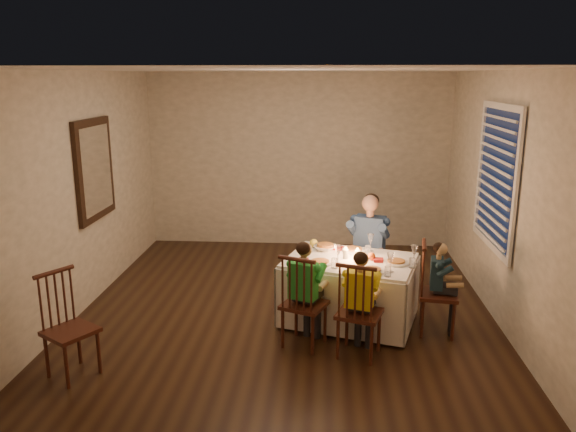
# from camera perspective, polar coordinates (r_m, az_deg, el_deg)

# --- Properties ---
(ground) EXTENTS (5.00, 5.00, 0.00)m
(ground) POSITION_cam_1_polar(r_m,az_deg,el_deg) (6.41, -0.16, -9.27)
(ground) COLOR black
(ground) RESTS_ON ground
(wall_left) EXTENTS (0.02, 5.00, 2.60)m
(wall_left) POSITION_cam_1_polar(r_m,az_deg,el_deg) (6.57, -20.17, 2.31)
(wall_left) COLOR silver
(wall_left) RESTS_ON ground
(wall_right) EXTENTS (0.02, 5.00, 2.60)m
(wall_right) POSITION_cam_1_polar(r_m,az_deg,el_deg) (6.28, 20.79, 1.75)
(wall_right) COLOR silver
(wall_right) RESTS_ON ground
(wall_back) EXTENTS (4.50, 0.02, 2.60)m
(wall_back) POSITION_cam_1_polar(r_m,az_deg,el_deg) (8.47, 1.02, 5.65)
(wall_back) COLOR silver
(wall_back) RESTS_ON ground
(ceiling) EXTENTS (5.00, 5.00, 0.00)m
(ceiling) POSITION_cam_1_polar(r_m,az_deg,el_deg) (5.89, -0.17, 14.65)
(ceiling) COLOR white
(ceiling) RESTS_ON wall_back
(dining_table) EXTENTS (1.54, 1.29, 0.66)m
(dining_table) POSITION_cam_1_polar(r_m,az_deg,el_deg) (5.94, 6.29, -6.19)
(dining_table) COLOR white
(dining_table) RESTS_ON ground
(chair_adult) EXTENTS (0.48, 0.47, 0.94)m
(chair_adult) POSITION_cam_1_polar(r_m,az_deg,el_deg) (6.76, 8.01, -8.14)
(chair_adult) COLOR #371B0F
(chair_adult) RESTS_ON ground
(chair_near_left) EXTENTS (0.50, 0.49, 0.94)m
(chair_near_left) POSITION_cam_1_polar(r_m,az_deg,el_deg) (5.60, 1.63, -12.92)
(chair_near_left) COLOR #371B0F
(chair_near_left) RESTS_ON ground
(chair_near_right) EXTENTS (0.48, 0.47, 0.94)m
(chair_near_right) POSITION_cam_1_polar(r_m,az_deg,el_deg) (5.46, 7.12, -13.81)
(chair_near_right) COLOR #371B0F
(chair_near_right) RESTS_ON ground
(chair_end) EXTENTS (0.42, 0.44, 0.94)m
(chair_end) POSITION_cam_1_polar(r_m,az_deg,el_deg) (6.03, 14.77, -11.35)
(chair_end) COLOR #371B0F
(chair_end) RESTS_ON ground
(chair_extra) EXTENTS (0.52, 0.52, 0.94)m
(chair_extra) POSITION_cam_1_polar(r_m,az_deg,el_deg) (5.42, -20.82, -14.86)
(chair_extra) COLOR #371B0F
(chair_extra) RESTS_ON ground
(adult) EXTENTS (0.56, 0.53, 1.24)m
(adult) POSITION_cam_1_polar(r_m,az_deg,el_deg) (6.76, 8.01, -8.14)
(adult) COLOR #324C7F
(adult) RESTS_ON ground
(child_green) EXTENTS (0.44, 0.42, 1.05)m
(child_green) POSITION_cam_1_polar(r_m,az_deg,el_deg) (5.60, 1.63, -12.92)
(child_green) COLOR green
(child_green) RESTS_ON ground
(child_yellow) EXTENTS (0.40, 0.38, 1.02)m
(child_yellow) POSITION_cam_1_polar(r_m,az_deg,el_deg) (5.46, 7.12, -13.81)
(child_yellow) COLOR yellow
(child_yellow) RESTS_ON ground
(child_teal) EXTENTS (0.30, 0.32, 0.95)m
(child_teal) POSITION_cam_1_polar(r_m,az_deg,el_deg) (6.03, 14.77, -11.35)
(child_teal) COLOR #182F3D
(child_teal) RESTS_ON ground
(setting_adult) EXTENTS (0.32, 0.32, 0.02)m
(setting_adult) POSITION_cam_1_polar(r_m,az_deg,el_deg) (6.14, 6.70, -3.46)
(setting_adult) COLOR white
(setting_adult) RESTS_ON dining_table
(setting_green) EXTENTS (0.32, 0.32, 0.02)m
(setting_green) POSITION_cam_1_polar(r_m,az_deg,el_deg) (5.71, 3.29, -4.76)
(setting_green) COLOR white
(setting_green) RESTS_ON dining_table
(setting_yellow) EXTENTS (0.32, 0.32, 0.02)m
(setting_yellow) POSITION_cam_1_polar(r_m,az_deg,el_deg) (5.53, 8.49, -5.53)
(setting_yellow) COLOR white
(setting_yellow) RESTS_ON dining_table
(setting_teal) EXTENTS (0.32, 0.32, 0.02)m
(setting_teal) POSITION_cam_1_polar(r_m,az_deg,el_deg) (5.81, 10.92, -4.66)
(setting_teal) COLOR white
(setting_teal) RESTS_ON dining_table
(candle_left) EXTENTS (0.06, 0.06, 0.10)m
(candle_left) POSITION_cam_1_polar(r_m,az_deg,el_deg) (5.87, 5.86, -3.86)
(candle_left) COLOR silver
(candle_left) RESTS_ON dining_table
(candle_right) EXTENTS (0.06, 0.06, 0.10)m
(candle_right) POSITION_cam_1_polar(r_m,az_deg,el_deg) (5.84, 7.05, -3.98)
(candle_right) COLOR silver
(candle_right) RESTS_ON dining_table
(squash) EXTENTS (0.09, 0.09, 0.09)m
(squash) POSITION_cam_1_polar(r_m,az_deg,el_deg) (6.24, 2.63, -2.77)
(squash) COLOR yellow
(squash) RESTS_ON dining_table
(orange_fruit) EXTENTS (0.08, 0.08, 0.08)m
(orange_fruit) POSITION_cam_1_polar(r_m,az_deg,el_deg) (5.86, 8.49, -4.07)
(orange_fruit) COLOR orange
(orange_fruit) RESTS_ON dining_table
(serving_bowl) EXTENTS (0.32, 0.32, 0.06)m
(serving_bowl) POSITION_cam_1_polar(r_m,az_deg,el_deg) (6.13, 3.81, -3.24)
(serving_bowl) COLOR white
(serving_bowl) RESTS_ON dining_table
(wall_mirror) EXTENTS (0.06, 0.95, 1.15)m
(wall_mirror) POSITION_cam_1_polar(r_m,az_deg,el_deg) (6.79, -19.05, 4.49)
(wall_mirror) COLOR black
(wall_mirror) RESTS_ON wall_left
(window_blinds) EXTENTS (0.07, 1.34, 1.54)m
(window_blinds) POSITION_cam_1_polar(r_m,az_deg,el_deg) (6.32, 20.32, 3.72)
(window_blinds) COLOR #0D1837
(window_blinds) RESTS_ON wall_right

